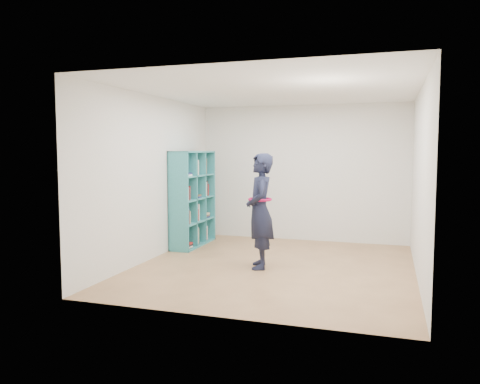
% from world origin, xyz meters
% --- Properties ---
extents(floor, '(4.50, 4.50, 0.00)m').
position_xyz_m(floor, '(0.00, 0.00, 0.00)').
color(floor, olive).
rests_on(floor, ground).
extents(ceiling, '(4.50, 4.50, 0.00)m').
position_xyz_m(ceiling, '(0.00, 0.00, 2.60)').
color(ceiling, white).
rests_on(ceiling, wall_back).
extents(wall_left, '(0.02, 4.50, 2.60)m').
position_xyz_m(wall_left, '(-2.00, 0.00, 1.30)').
color(wall_left, silver).
rests_on(wall_left, floor).
extents(wall_right, '(0.02, 4.50, 2.60)m').
position_xyz_m(wall_right, '(2.00, 0.00, 1.30)').
color(wall_right, silver).
rests_on(wall_right, floor).
extents(wall_back, '(4.00, 0.02, 2.60)m').
position_xyz_m(wall_back, '(0.00, 2.25, 1.30)').
color(wall_back, silver).
rests_on(wall_back, floor).
extents(wall_front, '(4.00, 0.02, 2.60)m').
position_xyz_m(wall_front, '(0.00, -2.25, 1.30)').
color(wall_front, silver).
rests_on(wall_front, floor).
extents(bookshelf, '(0.38, 1.29, 1.73)m').
position_xyz_m(bookshelf, '(-1.83, 1.13, 0.84)').
color(bookshelf, teal).
rests_on(bookshelf, floor).
extents(person, '(0.58, 0.71, 1.69)m').
position_xyz_m(person, '(-0.19, -0.11, 0.85)').
color(person, black).
rests_on(person, floor).
extents(smartphone, '(0.06, 0.09, 0.14)m').
position_xyz_m(smartphone, '(-0.37, -0.07, 0.96)').
color(smartphone, silver).
rests_on(smartphone, person).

